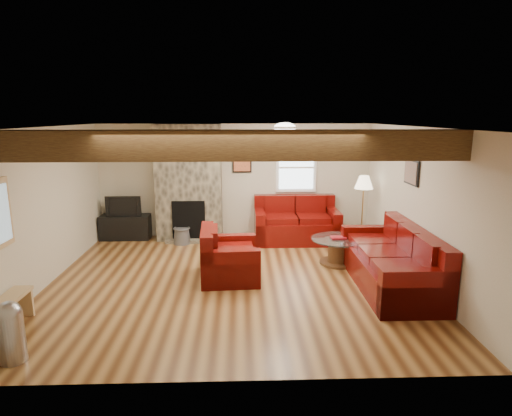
{
  "coord_description": "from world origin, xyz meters",
  "views": [
    {
      "loc": [
        0.13,
        -6.68,
        2.68
      ],
      "look_at": [
        0.38,
        0.4,
        1.14
      ],
      "focal_mm": 30.0,
      "sensor_mm": 36.0,
      "label": 1
    }
  ],
  "objects_px": {
    "floor_lamp": "(364,186)",
    "coffee_table": "(338,251)",
    "television": "(124,206)",
    "sofa_three": "(390,257)",
    "armchair_red": "(230,253)",
    "loveseat": "(296,220)",
    "tv_cabinet": "(126,227)"
  },
  "relations": [
    {
      "from": "loveseat",
      "to": "floor_lamp",
      "type": "distance_m",
      "value": 1.58
    },
    {
      "from": "tv_cabinet",
      "to": "loveseat",
      "type": "bearing_deg",
      "value": -4.59
    },
    {
      "from": "coffee_table",
      "to": "floor_lamp",
      "type": "bearing_deg",
      "value": 56.65
    },
    {
      "from": "television",
      "to": "sofa_three",
      "type": "bearing_deg",
      "value": -29.9
    },
    {
      "from": "loveseat",
      "to": "armchair_red",
      "type": "height_order",
      "value": "loveseat"
    },
    {
      "from": "loveseat",
      "to": "armchair_red",
      "type": "bearing_deg",
      "value": -123.23
    },
    {
      "from": "floor_lamp",
      "to": "coffee_table",
      "type": "bearing_deg",
      "value": -123.35
    },
    {
      "from": "tv_cabinet",
      "to": "armchair_red",
      "type": "bearing_deg",
      "value": -45.74
    },
    {
      "from": "tv_cabinet",
      "to": "floor_lamp",
      "type": "xyz_separation_m",
      "value": [
        5.07,
        -0.64,
        0.99
      ]
    },
    {
      "from": "armchair_red",
      "to": "tv_cabinet",
      "type": "height_order",
      "value": "armchair_red"
    },
    {
      "from": "loveseat",
      "to": "armchair_red",
      "type": "xyz_separation_m",
      "value": [
        -1.38,
        -2.12,
        -0.04
      ]
    },
    {
      "from": "coffee_table",
      "to": "television",
      "type": "height_order",
      "value": "television"
    },
    {
      "from": "sofa_three",
      "to": "floor_lamp",
      "type": "relative_size",
      "value": 1.66
    },
    {
      "from": "television",
      "to": "floor_lamp",
      "type": "xyz_separation_m",
      "value": [
        5.07,
        -0.64,
        0.5
      ]
    },
    {
      "from": "armchair_red",
      "to": "floor_lamp",
      "type": "relative_size",
      "value": 0.73
    },
    {
      "from": "coffee_table",
      "to": "tv_cabinet",
      "type": "height_order",
      "value": "tv_cabinet"
    },
    {
      "from": "loveseat",
      "to": "coffee_table",
      "type": "xyz_separation_m",
      "value": [
        0.58,
        -1.48,
        -0.23
      ]
    },
    {
      "from": "sofa_three",
      "to": "tv_cabinet",
      "type": "distance_m",
      "value": 5.66
    },
    {
      "from": "coffee_table",
      "to": "floor_lamp",
      "type": "height_order",
      "value": "floor_lamp"
    },
    {
      "from": "sofa_three",
      "to": "tv_cabinet",
      "type": "xyz_separation_m",
      "value": [
        -4.91,
        2.82,
        -0.21
      ]
    },
    {
      "from": "coffee_table",
      "to": "television",
      "type": "relative_size",
      "value": 1.29
    },
    {
      "from": "floor_lamp",
      "to": "sofa_three",
      "type": "bearing_deg",
      "value": -94.24
    },
    {
      "from": "armchair_red",
      "to": "loveseat",
      "type": "bearing_deg",
      "value": -36.34
    },
    {
      "from": "armchair_red",
      "to": "television",
      "type": "relative_size",
      "value": 1.4
    },
    {
      "from": "sofa_three",
      "to": "coffee_table",
      "type": "height_order",
      "value": "sofa_three"
    },
    {
      "from": "loveseat",
      "to": "floor_lamp",
      "type": "relative_size",
      "value": 1.22
    },
    {
      "from": "loveseat",
      "to": "television",
      "type": "height_order",
      "value": "television"
    },
    {
      "from": "floor_lamp",
      "to": "television",
      "type": "bearing_deg",
      "value": 172.79
    },
    {
      "from": "floor_lamp",
      "to": "loveseat",
      "type": "bearing_deg",
      "value": 165.62
    },
    {
      "from": "tv_cabinet",
      "to": "television",
      "type": "relative_size",
      "value": 1.4
    },
    {
      "from": "coffee_table",
      "to": "tv_cabinet",
      "type": "distance_m",
      "value": 4.67
    },
    {
      "from": "sofa_three",
      "to": "armchair_red",
      "type": "xyz_separation_m",
      "value": [
        -2.55,
        0.4,
        -0.04
      ]
    }
  ]
}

